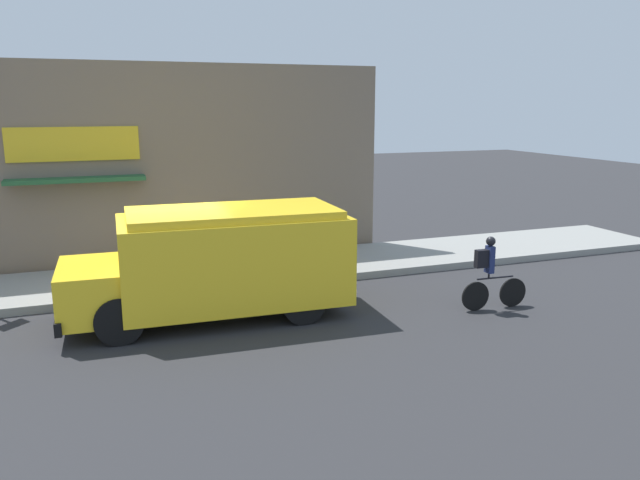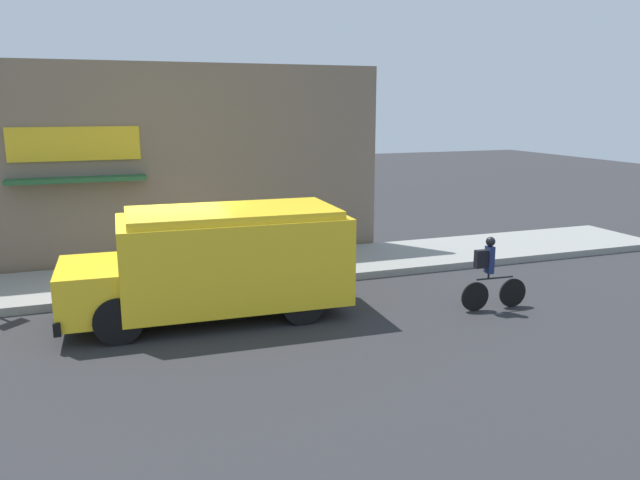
# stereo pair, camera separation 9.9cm
# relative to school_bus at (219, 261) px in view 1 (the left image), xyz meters

# --- Properties ---
(ground_plane) EXTENTS (70.00, 70.00, 0.00)m
(ground_plane) POSITION_rel_school_bus_xyz_m (-0.83, 1.40, -1.13)
(ground_plane) COLOR #2B2B2D
(sidewalk) EXTENTS (28.00, 2.83, 0.18)m
(sidewalk) POSITION_rel_school_bus_xyz_m (-0.83, 2.81, -1.04)
(sidewalk) COLOR gray
(sidewalk) RESTS_ON ground_plane
(storefront) EXTENTS (12.47, 0.74, 5.12)m
(storefront) POSITION_rel_school_bus_xyz_m (-0.88, 4.50, 1.44)
(storefront) COLOR #756656
(storefront) RESTS_ON ground_plane
(school_bus) EXTENTS (5.48, 2.74, 2.13)m
(school_bus) POSITION_rel_school_bus_xyz_m (0.00, 0.00, 0.00)
(school_bus) COLOR yellow
(school_bus) RESTS_ON ground_plane
(cyclist) EXTENTS (1.48, 0.21, 1.52)m
(cyclist) POSITION_rel_school_bus_xyz_m (5.22, -1.50, -0.38)
(cyclist) COLOR black
(cyclist) RESTS_ON ground_plane
(trash_bin) EXTENTS (0.63, 0.63, 0.91)m
(trash_bin) POSITION_rel_school_bus_xyz_m (-0.52, 3.49, -0.49)
(trash_bin) COLOR #38383D
(trash_bin) RESTS_ON sidewalk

